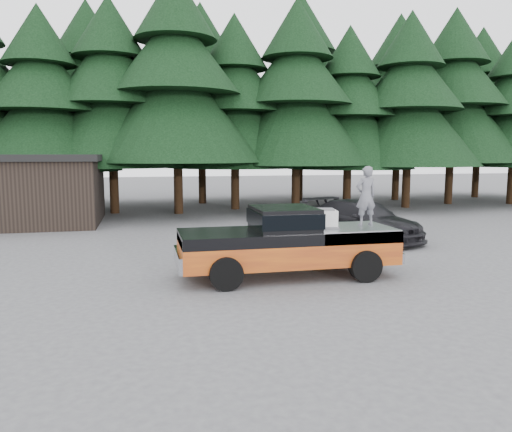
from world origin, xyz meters
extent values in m
plane|color=#4A494C|center=(0.00, 0.00, 0.00)|extent=(120.00, 120.00, 0.00)
cube|color=black|center=(0.71, -0.71, 1.62)|extent=(1.66, 1.90, 0.59)
cube|color=silver|center=(1.83, -0.78, 1.56)|extent=(0.77, 0.68, 0.46)
imported|color=slate|center=(3.15, -0.56, 2.16)|extent=(0.63, 0.43, 1.67)
imported|color=black|center=(5.36, 4.34, 0.76)|extent=(3.88, 5.68, 1.53)
cube|color=black|center=(-9.00, 12.00, 1.50)|extent=(8.00, 6.00, 3.00)
cube|color=black|center=(-9.00, 12.00, 3.15)|extent=(8.40, 6.40, 0.30)
camera|label=1|loc=(-3.01, -13.50, 3.35)|focal=35.00mm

